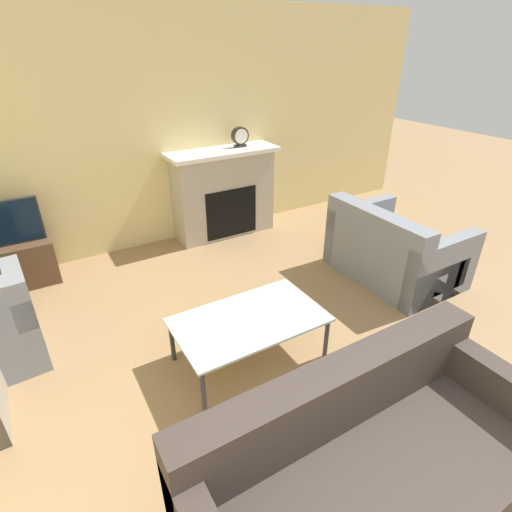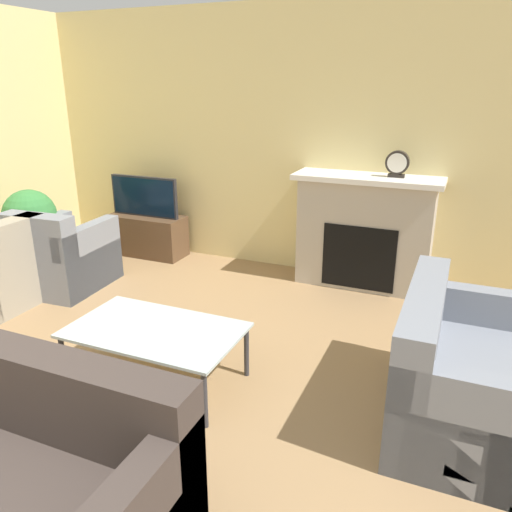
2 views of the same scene
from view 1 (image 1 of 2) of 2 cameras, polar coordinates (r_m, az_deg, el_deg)
The scene contains 7 objects.
wall_back at distance 4.87m, azimuth -17.76°, elevation 16.10°, with size 8.46×0.06×2.70m.
fireplace at distance 5.19m, azimuth -4.64°, elevation 9.22°, with size 1.39×0.47×1.11m.
tv_stand at distance 4.83m, azimuth -31.96°, elevation -1.33°, with size 0.91×0.38×0.47m.
couch_sectional at distance 2.44m, azimuth 15.70°, elevation -27.88°, with size 1.93×0.87×0.82m.
couch_loveseat at distance 4.52m, azimuth 18.99°, elevation 0.55°, with size 0.94×1.27×0.82m.
coffee_table at distance 3.13m, azimuth -0.97°, elevation -9.42°, with size 1.15×0.68×0.40m.
mantel_clock at distance 5.13m, azimuth -2.30°, elevation 16.68°, with size 0.21×0.07×0.24m.
Camera 1 is at (-1.10, -0.11, 2.29)m, focal length 28.00 mm.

